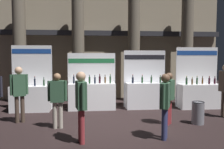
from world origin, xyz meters
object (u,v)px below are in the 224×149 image
visitor_2 (169,94)px  visitor_6 (57,96)px  exhibitor_booth_0 (31,95)px  visitor_3 (19,90)px  exhibitor_booth_1 (92,94)px  exhibitor_booth_2 (146,93)px  trash_bin (198,113)px  exhibitor_booth_3 (199,93)px  visitor_5 (81,100)px  visitor_7 (165,101)px

visitor_2 → visitor_6: bearing=-47.6°
exhibitor_booth_0 → visitor_3: (0.03, -1.58, 0.44)m
exhibitor_booth_1 → exhibitor_booth_2: size_ratio=0.95×
exhibitor_booth_1 → trash_bin: 3.99m
exhibitor_booth_0 → exhibitor_booth_3: 6.63m
exhibitor_booth_1 → visitor_5: (-0.30, -3.57, 0.43)m
exhibitor_booth_1 → visitor_2: 3.27m
trash_bin → visitor_6: 4.27m
trash_bin → visitor_6: bearing=-179.7°
visitor_2 → visitor_3: size_ratio=0.90×
visitor_3 → exhibitor_booth_1: bearing=13.1°
exhibitor_booth_3 → exhibitor_booth_0: bearing=179.0°
visitor_3 → exhibitor_booth_3: bearing=-10.4°
exhibitor_booth_3 → visitor_3: (-6.60, -1.46, 0.44)m
trash_bin → visitor_5: bearing=-161.0°
visitor_2 → visitor_7: visitor_7 is taller
visitor_3 → visitor_5: size_ratio=1.02×
visitor_6 → exhibitor_booth_2: bearing=-144.2°
exhibitor_booth_2 → exhibitor_booth_3: exhibitor_booth_3 is taller
trash_bin → visitor_6: visitor_6 is taller
visitor_5 → trash_bin: bearing=-82.6°
exhibitor_booth_0 → exhibitor_booth_1: exhibitor_booth_0 is taller
visitor_7 → exhibitor_booth_3: bearing=169.8°
visitor_2 → visitor_7: bearing=17.6°
visitor_2 → exhibitor_booth_0: bearing=-74.6°
exhibitor_booth_0 → visitor_6: (1.30, -2.30, 0.33)m
visitor_6 → trash_bin: bearing=179.4°
visitor_5 → exhibitor_booth_1: bearing=-16.5°
exhibitor_booth_3 → visitor_6: (-5.34, -2.18, 0.33)m
visitor_2 → exhibitor_booth_2: bearing=-135.8°
exhibitor_booth_3 → trash_bin: exhibitor_booth_3 is taller
exhibitor_booth_0 → trash_bin: size_ratio=3.62×
exhibitor_booth_2 → visitor_3: size_ratio=1.32×
trash_bin → visitor_2: 1.09m
exhibitor_booth_2 → visitor_2: 2.34m
visitor_2 → visitor_7: size_ratio=0.96×
exhibitor_booth_3 → visitor_6: bearing=-157.8°
exhibitor_booth_0 → exhibitor_booth_2: (4.49, 0.08, 0.00)m
exhibitor_booth_3 → visitor_7: size_ratio=1.49×
trash_bin → visitor_3: (-5.49, 0.70, 0.70)m
trash_bin → visitor_5: size_ratio=0.40×
visitor_3 → visitor_6: bearing=-52.7°
exhibitor_booth_1 → visitor_6: exhibitor_booth_1 is taller
exhibitor_booth_0 → trash_bin: exhibitor_booth_0 is taller
exhibitor_booth_3 → visitor_6: 5.78m
trash_bin → visitor_2: bearing=177.4°
exhibitor_booth_3 → trash_bin: size_ratio=3.54×
exhibitor_booth_2 → visitor_5: exhibitor_booth_2 is taller
trash_bin → exhibitor_booth_1: bearing=143.8°
exhibitor_booth_2 → exhibitor_booth_3: (2.15, -0.20, -0.00)m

